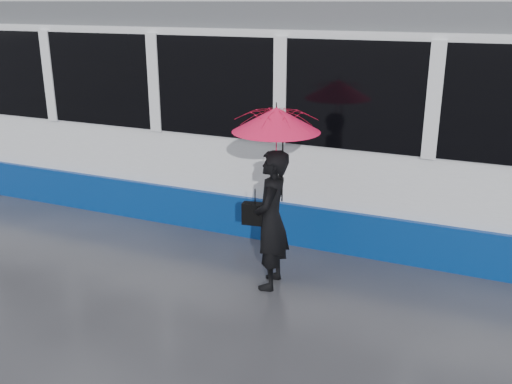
% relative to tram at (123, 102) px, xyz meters
% --- Properties ---
extents(ground, '(90.00, 90.00, 0.00)m').
position_rel_tram_xyz_m(ground, '(2.71, -2.50, -1.64)').
color(ground, '#2E2E33').
rests_on(ground, ground).
extents(rails, '(34.00, 1.51, 0.02)m').
position_rel_tram_xyz_m(rails, '(2.71, -0.00, -1.63)').
color(rails, '#3F3D38').
rests_on(rails, ground).
extents(tram, '(26.00, 2.56, 3.35)m').
position_rel_tram_xyz_m(tram, '(0.00, 0.00, 0.00)').
color(tram, white).
rests_on(tram, ground).
extents(woman, '(0.50, 0.68, 1.73)m').
position_rel_tram_xyz_m(woman, '(3.90, -2.51, -0.77)').
color(woman, black).
rests_on(woman, ground).
extents(umbrella, '(1.16, 1.16, 1.17)m').
position_rel_tram_xyz_m(umbrella, '(3.95, -2.51, 0.25)').
color(umbrella, '#E41389').
rests_on(umbrella, ground).
extents(handbag, '(0.33, 0.18, 0.45)m').
position_rel_tram_xyz_m(handbag, '(3.68, -2.49, -0.73)').
color(handbag, black).
rests_on(handbag, ground).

